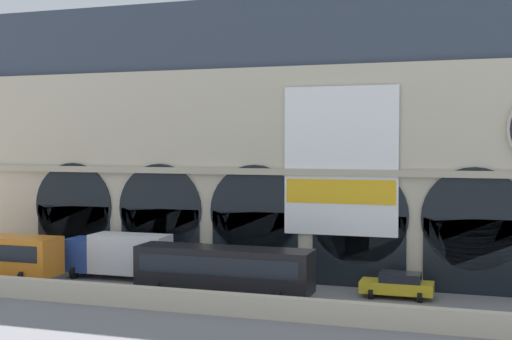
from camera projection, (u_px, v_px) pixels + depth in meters
The scene contains 6 objects.
ground_plane at pixel (230, 296), 41.72m from camera, with size 200.00×200.00×0.00m, color slate.
quay_parapet_wall at pixel (202, 302), 37.45m from camera, with size 90.00×0.70×1.23m, color beige.
station_building at pixel (268, 142), 48.89m from camera, with size 44.60×6.27×19.64m.
box_truck_midwest at pixel (119, 254), 47.06m from camera, with size 7.50×2.91×3.12m.
bus_center at pixel (223, 269), 41.05m from camera, with size 11.00×3.25×3.10m.
car_mideast at pixel (398, 285), 41.15m from camera, with size 4.40×2.22×1.55m.
Camera 1 is at (14.26, -38.88, 9.46)m, focal length 47.19 mm.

